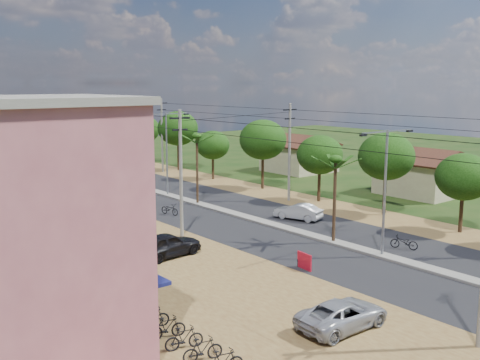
% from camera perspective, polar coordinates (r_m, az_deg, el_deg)
% --- Properties ---
extents(ground, '(160.00, 160.00, 0.00)m').
position_cam_1_polar(ground, '(36.58, 14.21, -7.61)').
color(ground, black).
rests_on(ground, ground).
extents(road, '(12.00, 110.00, 0.04)m').
position_cam_1_polar(road, '(46.65, -0.78, -3.50)').
color(road, black).
rests_on(road, ground).
extents(median, '(1.00, 90.00, 0.18)m').
position_cam_1_polar(median, '(48.95, -2.98, -2.80)').
color(median, '#605E56').
rests_on(median, ground).
extents(dirt_lot_west, '(18.00, 46.00, 0.04)m').
position_cam_1_polar(dirt_lot_west, '(33.21, -13.70, -9.35)').
color(dirt_lot_west, brown).
rests_on(dirt_lot_west, ground).
extents(dirt_shoulder_east, '(5.00, 90.00, 0.03)m').
position_cam_1_polar(dirt_shoulder_east, '(52.26, 6.52, -2.12)').
color(dirt_shoulder_east, brown).
rests_on(dirt_shoulder_east, ground).
extents(shophouse_pink, '(9.00, 6.40, 10.30)m').
position_cam_1_polar(shophouse_pink, '(22.13, -21.48, -5.55)').
color(shophouse_pink, '#88454F').
rests_on(shophouse_pink, ground).
extents(house_east_near, '(7.60, 7.50, 4.60)m').
position_cam_1_polar(house_east_near, '(57.76, 18.14, 0.99)').
color(house_east_near, tan).
rests_on(house_east_near, ground).
extents(house_east_far, '(7.60, 7.50, 4.60)m').
position_cam_1_polar(house_east_far, '(69.67, 6.03, 2.86)').
color(house_east_far, tan).
rests_on(house_east_far, ground).
extents(tree_east_b, '(4.00, 4.00, 5.83)m').
position_cam_1_polar(tree_east_b, '(43.37, 21.77, 0.29)').
color(tree_east_b, black).
rests_on(tree_east_b, ground).
extents(tree_east_c, '(4.60, 4.60, 6.83)m').
position_cam_1_polar(tree_east_c, '(47.30, 14.63, 2.33)').
color(tree_east_c, black).
rests_on(tree_east_c, ground).
extents(tree_east_d, '(4.20, 4.20, 6.13)m').
position_cam_1_polar(tree_east_d, '(51.51, 8.11, 2.55)').
color(tree_east_d, black).
rests_on(tree_east_d, ground).
extents(tree_east_e, '(4.80, 4.80, 7.14)m').
position_cam_1_polar(tree_east_e, '(57.23, 2.34, 4.11)').
color(tree_east_e, black).
rests_on(tree_east_e, ground).
extents(tree_east_f, '(3.80, 3.80, 5.52)m').
position_cam_1_polar(tree_east_f, '(63.27, -2.79, 3.56)').
color(tree_east_f, black).
rests_on(tree_east_f, ground).
extents(tree_east_g, '(5.00, 5.00, 7.38)m').
position_cam_1_polar(tree_east_g, '(70.02, -6.33, 5.23)').
color(tree_east_g, black).
rests_on(tree_east_g, ground).
extents(tree_east_h, '(4.40, 4.40, 6.52)m').
position_cam_1_polar(tree_east_h, '(76.72, -9.80, 5.09)').
color(tree_east_h, black).
rests_on(tree_east_h, ground).
extents(palm_median_near, '(2.00, 2.00, 6.15)m').
position_cam_1_polar(palm_median_near, '(37.81, 9.69, 1.72)').
color(palm_median_near, black).
rests_on(palm_median_near, ground).
extents(palm_median_mid, '(2.00, 2.00, 6.55)m').
position_cam_1_polar(palm_median_mid, '(49.64, -4.42, 4.16)').
color(palm_median_mid, black).
rests_on(palm_median_mid, ground).
extents(palm_median_far, '(2.00, 2.00, 5.85)m').
position_cam_1_polar(palm_median_far, '(63.41, -12.78, 4.59)').
color(palm_median_far, black).
rests_on(palm_median_far, ground).
extents(streetlight_near, '(5.10, 0.18, 8.00)m').
position_cam_1_polar(streetlight_near, '(35.47, 14.54, -0.21)').
color(streetlight_near, gray).
rests_on(streetlight_near, ground).
extents(streetlight_mid, '(5.10, 0.18, 8.00)m').
position_cam_1_polar(streetlight_mid, '(53.90, -7.47, 3.36)').
color(streetlight_mid, gray).
rests_on(streetlight_mid, ground).
extents(streetlight_far, '(5.10, 0.18, 8.00)m').
position_cam_1_polar(streetlight_far, '(76.17, -17.55, 4.86)').
color(streetlight_far, gray).
rests_on(streetlight_far, ground).
extents(utility_pole_w_b, '(1.60, 0.24, 9.00)m').
position_cam_1_polar(utility_pole_w_b, '(39.31, -6.03, 0.97)').
color(utility_pole_w_b, '#605E56').
rests_on(utility_pole_w_b, ground).
extents(utility_pole_w_c, '(1.60, 0.24, 9.00)m').
position_cam_1_polar(utility_pole_w_c, '(58.79, -17.98, 3.47)').
color(utility_pole_w_c, '#605E56').
rests_on(utility_pole_w_c, ground).
extents(utility_pole_e_b, '(1.60, 0.24, 9.00)m').
position_cam_1_polar(utility_pole_e_b, '(51.48, 5.04, 3.07)').
color(utility_pole_e_b, '#605E56').
rests_on(utility_pole_e_b, ground).
extents(utility_pole_e_c, '(1.60, 0.24, 9.00)m').
position_cam_1_polar(utility_pole_e_c, '(68.83, -7.93, 4.71)').
color(utility_pole_e_c, '#605E56').
rests_on(utility_pole_e_c, ground).
extents(car_silver_mid, '(2.47, 4.09, 1.27)m').
position_cam_1_polar(car_silver_mid, '(44.96, 5.92, -3.26)').
color(car_silver_mid, '#999CA1').
rests_on(car_silver_mid, ground).
extents(car_white_far, '(2.36, 4.61, 1.28)m').
position_cam_1_polar(car_white_far, '(49.91, -10.69, -2.06)').
color(car_white_far, silver).
rests_on(car_white_far, ground).
extents(car_parked_silver, '(4.62, 2.27, 1.26)m').
position_cam_1_polar(car_parked_silver, '(25.93, 10.39, -13.35)').
color(car_parked_silver, '#999CA1').
rests_on(car_parked_silver, ground).
extents(car_parked_dark, '(4.70, 2.20, 1.56)m').
position_cam_1_polar(car_parked_dark, '(35.51, -7.44, -6.60)').
color(car_parked_dark, black).
rests_on(car_parked_dark, ground).
extents(moto_rider_east, '(1.25, 1.88, 0.94)m').
position_cam_1_polar(moto_rider_east, '(38.43, 16.33, -6.14)').
color(moto_rider_east, black).
rests_on(moto_rider_east, ground).
extents(moto_rider_west_a, '(1.05, 1.94, 0.97)m').
position_cam_1_polar(moto_rider_west_a, '(46.67, -7.15, -2.99)').
color(moto_rider_west_a, black).
rests_on(moto_rider_west_a, ground).
extents(moto_rider_west_b, '(1.08, 1.79, 1.04)m').
position_cam_1_polar(moto_rider_west_b, '(64.59, -14.08, 0.39)').
color(moto_rider_west_b, black).
rests_on(moto_rider_west_b, ground).
extents(roadside_sign, '(0.23, 1.22, 1.02)m').
position_cam_1_polar(roadside_sign, '(33.25, 6.56, -8.22)').
color(roadside_sign, maroon).
rests_on(roadside_sign, ground).
extents(parked_scooter_row, '(1.73, 11.28, 1.00)m').
position_cam_1_polar(parked_scooter_row, '(24.87, -7.43, -14.64)').
color(parked_scooter_row, black).
rests_on(parked_scooter_row, ground).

